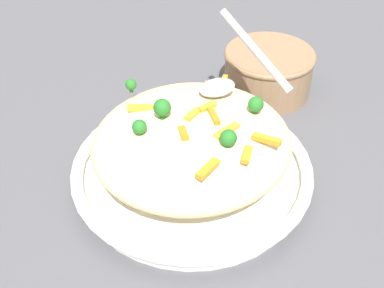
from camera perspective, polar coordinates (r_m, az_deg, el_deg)
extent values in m
plane|color=#4C4C51|center=(0.72, 0.00, -4.46)|extent=(2.40, 2.40, 0.00)
cylinder|color=white|center=(0.72, 0.00, -3.83)|extent=(0.33, 0.33, 0.02)
torus|color=white|center=(0.70, 0.00, -2.64)|extent=(0.35, 0.35, 0.02)
torus|color=black|center=(0.70, 0.00, -2.42)|extent=(0.35, 0.35, 0.00)
ellipsoid|color=beige|center=(0.67, 0.00, 0.30)|extent=(0.29, 0.27, 0.09)
cube|color=orange|center=(0.64, 0.57, 3.42)|extent=(0.03, 0.02, 0.01)
cube|color=orange|center=(0.59, 6.62, -1.27)|extent=(0.03, 0.03, 0.01)
cube|color=orange|center=(0.62, 8.96, 0.56)|extent=(0.03, 0.04, 0.01)
cube|color=orange|center=(0.67, -6.23, 4.34)|extent=(0.04, 0.03, 0.01)
cube|color=orange|center=(0.62, 4.18, 1.61)|extent=(0.04, 0.02, 0.01)
cube|color=orange|center=(0.61, -1.04, 1.31)|extent=(0.02, 0.03, 0.01)
cube|color=orange|center=(0.64, 2.60, 3.43)|extent=(0.02, 0.04, 0.01)
cube|color=orange|center=(0.57, 1.92, -2.98)|extent=(0.04, 0.02, 0.01)
cube|color=orange|center=(0.73, 3.76, 7.45)|extent=(0.03, 0.03, 0.01)
cube|color=orange|center=(0.71, 1.74, 6.88)|extent=(0.02, 0.02, 0.01)
cube|color=orange|center=(0.66, 1.84, 4.48)|extent=(0.03, 0.01, 0.01)
cylinder|color=#205B1C|center=(0.64, -3.56, 3.42)|extent=(0.01, 0.01, 0.01)
sphere|color=#236B23|center=(0.63, -3.60, 4.40)|extent=(0.02, 0.02, 0.02)
cylinder|color=#205B1C|center=(0.71, -7.29, 6.45)|extent=(0.01, 0.01, 0.01)
sphere|color=#236B23|center=(0.70, -7.35, 7.09)|extent=(0.02, 0.02, 0.02)
cylinder|color=#205B1C|center=(0.61, 4.34, -0.07)|extent=(0.01, 0.01, 0.01)
sphere|color=#236B23|center=(0.60, 4.40, 0.74)|extent=(0.02, 0.02, 0.02)
cylinder|color=#205B1C|center=(0.67, 7.60, 4.01)|extent=(0.01, 0.01, 0.01)
sphere|color=#236B23|center=(0.66, 7.68, 4.75)|extent=(0.02, 0.02, 0.02)
cylinder|color=#205B1C|center=(0.63, -6.27, 1.38)|extent=(0.01, 0.01, 0.01)
sphere|color=#236B23|center=(0.62, -6.34, 2.07)|extent=(0.02, 0.02, 0.02)
ellipsoid|color=#B7B7BC|center=(0.69, 3.04, 6.80)|extent=(0.06, 0.04, 0.02)
cylinder|color=#B7B7BC|center=(0.72, 7.64, 11.10)|extent=(0.03, 0.15, 0.08)
cylinder|color=#8C6B4C|center=(0.90, 9.10, 8.52)|extent=(0.16, 0.16, 0.08)
torus|color=#8C6B4C|center=(0.89, 9.33, 10.50)|extent=(0.17, 0.17, 0.01)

